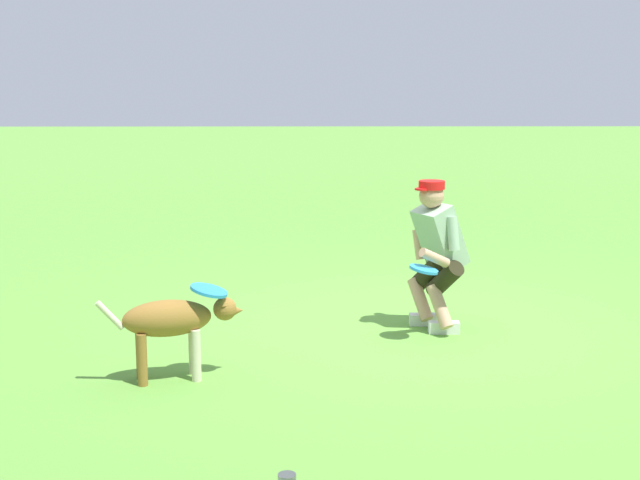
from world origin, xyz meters
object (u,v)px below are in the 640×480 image
object	(u,v)px
dog	(174,322)
frisbee_held	(424,269)
frisbee_flying	(209,290)
person	(436,250)

from	to	relation	value
dog	frisbee_held	world-z (taller)	frisbee_held
dog	frisbee_flying	bearing A→B (deg)	-6.29
person	dog	size ratio (longest dim) A/B	1.26
frisbee_held	person	bearing A→B (deg)	-112.48
frisbee_flying	person	bearing A→B (deg)	-146.09
person	frisbee_held	world-z (taller)	person
person	dog	bearing A→B (deg)	2.15
person	frisbee_held	size ratio (longest dim) A/B	5.42
person	frisbee_held	distance (m)	0.40
dog	frisbee_held	size ratio (longest dim) A/B	4.31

